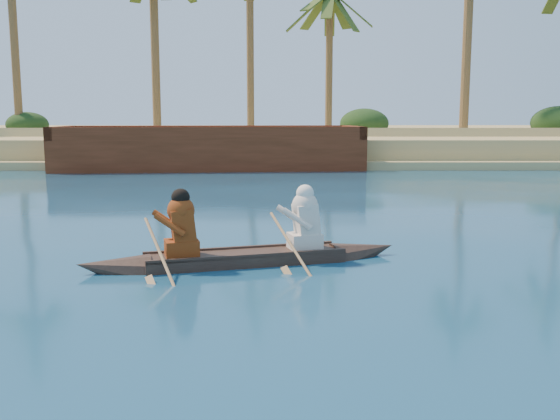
{
  "coord_description": "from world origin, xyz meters",
  "views": [
    {
      "loc": [
        8.52,
        -5.53,
        2.37
      ],
      "look_at": [
        8.58,
        6.09,
        0.63
      ],
      "focal_mm": 40.0,
      "sensor_mm": 36.0,
      "label": 1
    }
  ],
  "objects": [
    {
      "name": "palm_grove",
      "position": [
        0.0,
        35.0,
        8.0
      ],
      "size": [
        110.0,
        14.0,
        16.0
      ],
      "primitive_type": null,
      "color": "#3D581F",
      "rests_on": "ground"
    },
    {
      "name": "shrub_cluster",
      "position": [
        0.0,
        31.5,
        1.2
      ],
      "size": [
        100.0,
        6.0,
        2.4
      ],
      "primitive_type": null,
      "color": "#193413",
      "rests_on": "ground"
    },
    {
      "name": "canoe",
      "position": [
        8.0,
        4.38,
        0.28
      ],
      "size": [
        5.26,
        2.1,
        1.45
      ],
      "rotation": [
        0.0,
        0.0,
        0.27
      ],
      "color": "#3E2B21",
      "rests_on": "ground"
    },
    {
      "name": "sandy_embankment",
      "position": [
        0.0,
        46.89,
        0.53
      ],
      "size": [
        150.0,
        51.0,
        1.5
      ],
      "color": "tan",
      "rests_on": "ground"
    },
    {
      "name": "barge_mid",
      "position": [
        5.45,
        23.34,
        0.8
      ],
      "size": [
        14.01,
        5.7,
        2.28
      ],
      "rotation": [
        0.0,
        0.0,
        0.08
      ],
      "color": "maroon",
      "rests_on": "ground"
    }
  ]
}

